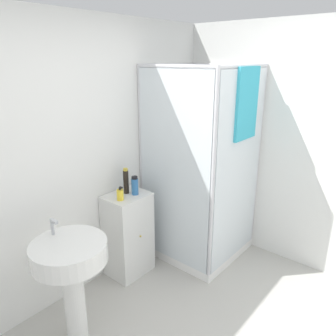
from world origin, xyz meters
The scene contains 8 objects.
wall_back centered at (0.00, 1.70, 1.25)m, with size 6.40×0.06×2.50m, color white.
wall_right centered at (1.70, 0.00, 1.25)m, with size 0.06×6.40×2.50m, color white.
shower_enclosure centered at (1.14, 1.11, 0.57)m, with size 0.93×0.96×2.08m.
vanity_cabinet centered at (0.38, 1.49, 0.43)m, with size 0.43×0.36×0.87m.
sink centered at (-0.50, 1.16, 0.67)m, with size 0.55×0.55×1.00m.
soap_dispenser centered at (0.26, 1.45, 0.92)m, with size 0.07×0.07×0.13m.
shampoo_bottle_tall_black centered at (0.41, 1.53, 0.99)m, with size 0.05×0.05×0.26m.
shampoo_bottle_blue centered at (0.45, 1.44, 0.96)m, with size 0.07×0.07×0.18m.
Camera 1 is at (-1.60, -0.71, 2.13)m, focal length 35.00 mm.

